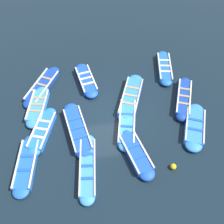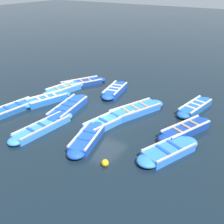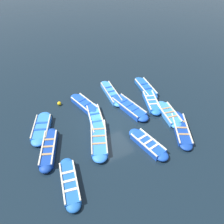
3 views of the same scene
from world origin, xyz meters
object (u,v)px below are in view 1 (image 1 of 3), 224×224
at_px(boat_mid_row, 38,106).
at_px(boat_bow_out, 164,68).
at_px(boat_drifting, 27,164).
at_px(boat_near_quay, 195,127).
at_px(boat_alongside, 131,97).
at_px(boat_far_corner, 88,167).
at_px(boat_centre, 86,80).
at_px(boat_outer_left, 136,153).
at_px(boat_stern_in, 78,130).
at_px(boat_end_of_row, 127,122).
at_px(boat_broadside, 184,98).
at_px(boat_tucked, 42,86).
at_px(boat_inner_gap, 42,131).
at_px(buoy_orange_near, 173,167).

xyz_separation_m(boat_mid_row, boat_bow_out, (-2.08, 8.30, 0.01)).
bearing_deg(boat_drifting, boat_near_quay, 95.66).
bearing_deg(boat_alongside, boat_far_corner, -35.95).
relative_size(boat_centre, boat_outer_left, 0.98).
relative_size(boat_stern_in, boat_far_corner, 1.03).
relative_size(boat_stern_in, boat_bow_out, 1.16).
xyz_separation_m(boat_stern_in, boat_end_of_row, (-0.12, 2.79, -0.02)).
relative_size(boat_alongside, boat_centre, 1.23).
bearing_deg(boat_alongside, boat_outer_left, -7.49).
bearing_deg(boat_near_quay, boat_drifting, -84.34).
xyz_separation_m(boat_outer_left, boat_drifting, (-0.23, -5.55, -0.03)).
xyz_separation_m(boat_broadside, boat_end_of_row, (1.18, -3.70, -0.04)).
xyz_separation_m(boat_mid_row, boat_far_corner, (4.37, 2.52, -0.01)).
distance_m(boat_alongside, boat_end_of_row, 1.85).
xyz_separation_m(boat_outer_left, boat_tucked, (-5.58, -4.83, -0.03)).
bearing_deg(boat_tucked, boat_near_quay, 62.11).
xyz_separation_m(boat_broadside, boat_alongside, (-0.57, -3.12, -0.02)).
height_order(boat_stern_in, boat_inner_gap, boat_stern_in).
distance_m(boat_broadside, boat_tucked, 8.77).
bearing_deg(boat_bow_out, boat_drifting, -56.55).
bearing_deg(boat_stern_in, boat_inner_gap, -96.83).
xyz_separation_m(boat_bow_out, boat_end_of_row, (4.01, -3.32, -0.01)).
bearing_deg(boat_far_corner, boat_inner_gap, -138.58).
xyz_separation_m(boat_centre, boat_outer_left, (5.66, 2.03, -0.00)).
xyz_separation_m(boat_inner_gap, boat_far_corner, (2.55, 2.25, -0.02)).
distance_m(boat_bow_out, boat_inner_gap, 8.92).
bearing_deg(boat_far_corner, boat_drifting, -101.96).
height_order(boat_alongside, boat_bow_out, boat_alongside).
bearing_deg(boat_mid_row, boat_centre, 119.42).
relative_size(boat_end_of_row, buoy_orange_near, 12.87).
xyz_separation_m(boat_stern_in, boat_centre, (-3.75, 0.83, -0.01)).
height_order(boat_near_quay, boat_far_corner, boat_near_quay).
height_order(boat_broadside, boat_bow_out, boat_broadside).
height_order(boat_near_quay, boat_tucked, boat_near_quay).
relative_size(boat_inner_gap, boat_far_corner, 0.85).
bearing_deg(boat_alongside, boat_mid_row, -91.83).
distance_m(boat_alongside, boat_mid_row, 5.56).
xyz_separation_m(boat_alongside, boat_outer_left, (3.78, -0.50, -0.00)).
bearing_deg(buoy_orange_near, boat_outer_left, -121.08).
bearing_deg(buoy_orange_near, boat_bow_out, 167.60).
bearing_deg(boat_inner_gap, boat_end_of_row, 88.64).
height_order(boat_bow_out, buoy_orange_near, boat_bow_out).
height_order(boat_broadside, boat_mid_row, boat_broadside).
xyz_separation_m(boat_near_quay, boat_end_of_row, (-0.89, -3.65, -0.01)).
bearing_deg(boat_mid_row, boat_stern_in, 46.97).
xyz_separation_m(boat_far_corner, boat_drifting, (-0.64, -3.01, -0.01)).
xyz_separation_m(boat_end_of_row, boat_inner_gap, (-0.11, -4.71, 0.02)).
xyz_separation_m(boat_end_of_row, boat_tucked, (-3.55, -4.75, -0.02)).
distance_m(boat_stern_in, boat_outer_left, 3.44).
relative_size(boat_stern_in, boat_outer_left, 1.20).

